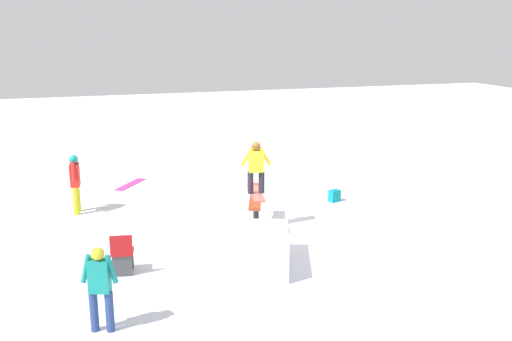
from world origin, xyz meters
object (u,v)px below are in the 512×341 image
object	(u,v)px
main_rider_on_rail	(256,168)
backpack_on_snow	(334,196)
rail_feature	(256,200)
loose_snowboard_magenta	(130,184)
bystander_red	(75,181)
folding_chair	(122,255)
bystander_teal	(100,285)

from	to	relation	value
main_rider_on_rail	backpack_on_snow	xyz separation A→B (m)	(1.52, -2.85, -1.39)
rail_feature	loose_snowboard_magenta	world-z (taller)	rail_feature
bystander_red	backpack_on_snow	xyz separation A→B (m)	(-1.16, -7.05, -0.73)
main_rider_on_rail	folding_chair	xyz separation A→B (m)	(-1.68, 3.37, -1.14)
rail_feature	backpack_on_snow	xyz separation A→B (m)	(1.52, -2.85, -0.58)
loose_snowboard_magenta	backpack_on_snow	bearing A→B (deg)	-87.57
bystander_red	loose_snowboard_magenta	bearing A→B (deg)	152.50
rail_feature	main_rider_on_rail	xyz separation A→B (m)	(0.00, 0.00, 0.81)
bystander_red	backpack_on_snow	distance (m)	7.19
bystander_teal	folding_chair	distance (m)	2.28
bystander_teal	folding_chair	world-z (taller)	bystander_teal
main_rider_on_rail	backpack_on_snow	size ratio (longest dim) A/B	4.11
bystander_red	folding_chair	world-z (taller)	bystander_red
folding_chair	bystander_teal	bearing A→B (deg)	85.76
bystander_teal	folding_chair	bearing A→B (deg)	-83.22
bystander_red	main_rider_on_rail	bearing A→B (deg)	63.91
main_rider_on_rail	folding_chair	size ratio (longest dim) A/B	1.59
bystander_teal	backpack_on_snow	world-z (taller)	bystander_teal
main_rider_on_rail	bystander_red	world-z (taller)	main_rider_on_rail
bystander_teal	backpack_on_snow	bearing A→B (deg)	-121.21
bystander_red	folding_chair	distance (m)	4.47
main_rider_on_rail	backpack_on_snow	distance (m)	3.52
main_rider_on_rail	folding_chair	distance (m)	3.93
rail_feature	bystander_teal	size ratio (longest dim) A/B	1.43
loose_snowboard_magenta	folding_chair	distance (m)	6.85
folding_chair	loose_snowboard_magenta	bearing A→B (deg)	-87.59
backpack_on_snow	rail_feature	bearing A→B (deg)	-167.89
backpack_on_snow	folding_chair	bearing A→B (deg)	-168.78
rail_feature	main_rider_on_rail	bearing A→B (deg)	0.00
main_rider_on_rail	loose_snowboard_magenta	size ratio (longest dim) A/B	0.95
rail_feature	loose_snowboard_magenta	bearing A→B (deg)	46.25
main_rider_on_rail	backpack_on_snow	bearing A→B (deg)	-52.63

